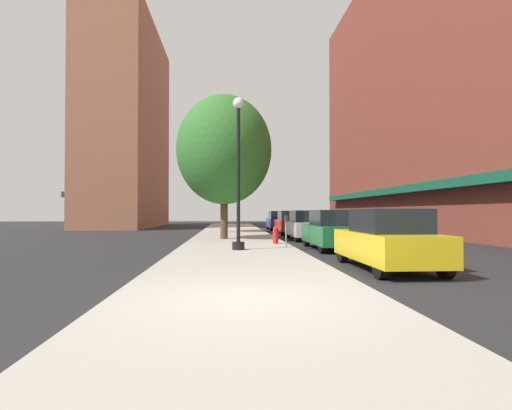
% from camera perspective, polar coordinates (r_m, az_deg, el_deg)
% --- Properties ---
extents(ground_plane, '(90.00, 90.00, 0.00)m').
position_cam_1_polar(ground_plane, '(25.35, 6.01, -4.54)').
color(ground_plane, '#232326').
extents(sidewalk_slab, '(4.80, 50.00, 0.12)m').
position_cam_1_polar(sidewalk_slab, '(25.97, -3.13, -4.32)').
color(sidewalk_slab, '#A8A399').
rests_on(sidewalk_slab, ground).
extents(building_right_brick, '(6.80, 40.00, 22.78)m').
position_cam_1_polar(building_right_brick, '(34.17, 23.93, 15.75)').
color(building_right_brick, brown).
rests_on(building_right_brick, ground).
extents(building_far_background, '(6.80, 18.00, 21.07)m').
position_cam_1_polar(building_far_background, '(46.07, -17.48, 10.25)').
color(building_far_background, '#9E6047').
rests_on(building_far_background, ground).
extents(lamppost, '(0.48, 0.48, 5.90)m').
position_cam_1_polar(lamppost, '(15.83, -2.48, 4.92)').
color(lamppost, black).
rests_on(lamppost, sidewalk_slab).
extents(fire_hydrant, '(0.33, 0.26, 0.79)m').
position_cam_1_polar(fire_hydrant, '(18.75, 2.77, -4.21)').
color(fire_hydrant, red).
rests_on(fire_hydrant, sidewalk_slab).
extents(parking_meter_near, '(0.14, 0.09, 1.31)m').
position_cam_1_polar(parking_meter_near, '(16.96, 4.24, -3.10)').
color(parking_meter_near, slate).
rests_on(parking_meter_near, sidewalk_slab).
extents(tree_near, '(4.40, 4.40, 7.09)m').
position_cam_1_polar(tree_near, '(30.17, -4.47, 4.91)').
color(tree_near, '#422D1E').
rests_on(tree_near, sidewalk_slab).
extents(tree_mid, '(5.19, 5.19, 7.84)m').
position_cam_1_polar(tree_mid, '(22.54, -4.47, 7.68)').
color(tree_mid, '#4C3823').
rests_on(tree_mid, sidewalk_slab).
extents(car_yellow, '(1.80, 4.30, 1.66)m').
position_cam_1_polar(car_yellow, '(11.74, 17.90, -4.69)').
color(car_yellow, black).
rests_on(car_yellow, ground).
extents(car_green, '(1.80, 4.30, 1.66)m').
position_cam_1_polar(car_green, '(17.37, 10.63, -3.50)').
color(car_green, black).
rests_on(car_green, ground).
extents(car_silver, '(1.80, 4.30, 1.66)m').
position_cam_1_polar(car_silver, '(23.03, 7.00, -2.88)').
color(car_silver, black).
rests_on(car_silver, ground).
extents(car_red, '(1.80, 4.30, 1.66)m').
position_cam_1_polar(car_red, '(28.69, 4.83, -2.51)').
color(car_red, black).
rests_on(car_red, ground).
extents(car_blue, '(1.80, 4.30, 1.66)m').
position_cam_1_polar(car_blue, '(35.36, 3.17, -2.22)').
color(car_blue, black).
rests_on(car_blue, ground).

